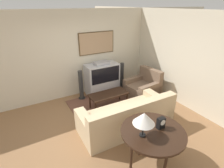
# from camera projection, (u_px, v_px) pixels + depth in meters

# --- Properties ---
(ground_plane) EXTENTS (12.00, 12.00, 0.00)m
(ground_plane) POSITION_uv_depth(u_px,v_px,m) (105.00, 129.00, 4.33)
(ground_plane) COLOR #8E6642
(wall_back) EXTENTS (12.00, 0.10, 2.70)m
(wall_back) POSITION_uv_depth(u_px,v_px,m) (73.00, 55.00, 5.45)
(wall_back) COLOR beige
(wall_back) RESTS_ON ground_plane
(wall_right) EXTENTS (0.06, 12.00, 2.70)m
(wall_right) POSITION_uv_depth(u_px,v_px,m) (186.00, 61.00, 4.94)
(wall_right) COLOR beige
(wall_right) RESTS_ON ground_plane
(area_rug) EXTENTS (1.92, 1.88, 0.01)m
(area_rug) POSITION_uv_depth(u_px,v_px,m) (106.00, 107.00, 5.22)
(area_rug) COLOR brown
(area_rug) RESTS_ON ground_plane
(tv) EXTENTS (1.08, 0.57, 1.12)m
(tv) POSITION_uv_depth(u_px,v_px,m) (102.00, 79.00, 5.87)
(tv) COLOR #B7B7BC
(tv) RESTS_ON ground_plane
(couch) EXTENTS (2.29, 1.01, 0.85)m
(couch) POSITION_uv_depth(u_px,v_px,m) (127.00, 117.00, 4.26)
(couch) COLOR #CCB289
(couch) RESTS_ON ground_plane
(armchair) EXTENTS (1.02, 0.99, 0.90)m
(armchair) POSITION_uv_depth(u_px,v_px,m) (143.00, 88.00, 5.75)
(armchair) COLOR brown
(armchair) RESTS_ON ground_plane
(coffee_table) EXTENTS (1.12, 0.51, 0.45)m
(coffee_table) POSITION_uv_depth(u_px,v_px,m) (109.00, 95.00, 5.08)
(coffee_table) COLOR black
(coffee_table) RESTS_ON ground_plane
(console_table) EXTENTS (1.15, 1.15, 0.77)m
(console_table) POSITION_uv_depth(u_px,v_px,m) (153.00, 134.00, 3.12)
(console_table) COLOR black
(console_table) RESTS_ON ground_plane
(table_lamp) EXTENTS (0.37, 0.37, 0.46)m
(table_lamp) POSITION_uv_depth(u_px,v_px,m) (144.00, 119.00, 2.83)
(table_lamp) COLOR black
(table_lamp) RESTS_ON console_table
(mantel_clock) EXTENTS (0.14, 0.10, 0.22)m
(mantel_clock) POSITION_uv_depth(u_px,v_px,m) (161.00, 123.00, 3.12)
(mantel_clock) COLOR black
(mantel_clock) RESTS_ON console_table
(speaker_tower_left) EXTENTS (0.22, 0.22, 0.96)m
(speaker_tower_left) POSITION_uv_depth(u_px,v_px,m) (81.00, 86.00, 5.53)
(speaker_tower_left) COLOR black
(speaker_tower_left) RESTS_ON ground_plane
(speaker_tower_right) EXTENTS (0.22, 0.22, 0.96)m
(speaker_tower_right) POSITION_uv_depth(u_px,v_px,m) (122.00, 77.00, 6.22)
(speaker_tower_right) COLOR black
(speaker_tower_right) RESTS_ON ground_plane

